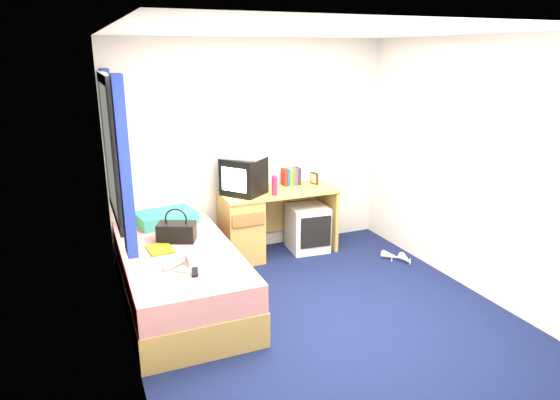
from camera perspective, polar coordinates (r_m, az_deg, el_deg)
name	(u,v)px	position (r m, az deg, el deg)	size (l,w,h in m)	color
ground	(318,312)	(4.62, 4.34, -12.63)	(3.40, 3.40, 0.00)	#0C1438
room_shell	(322,154)	(4.11, 4.79, 5.31)	(3.40, 3.40, 3.40)	white
bed	(180,277)	(4.72, -11.36, -8.58)	(1.01, 2.00, 0.54)	tan
pillow	(166,218)	(5.29, -12.88, -1.97)	(0.58, 0.37, 0.13)	#1B6BAF
desk	(255,222)	(5.63, -2.87, -2.53)	(1.30, 0.55, 0.75)	tan
storage_cube	(307,228)	(5.86, 3.16, -3.19)	(0.43, 0.43, 0.53)	white
crt_tv	(244,176)	(5.44, -4.18, 2.73)	(0.54, 0.55, 0.40)	black
vcr	(243,154)	(5.39, -4.20, 5.22)	(0.42, 0.30, 0.08)	silver
book_row	(291,176)	(5.83, 1.26, 2.71)	(0.20, 0.13, 0.20)	maroon
picture_frame	(314,178)	(5.88, 3.94, 2.50)	(0.02, 0.12, 0.14)	#322310
pink_water_bottle	(275,186)	(5.41, -0.62, 1.58)	(0.06, 0.06, 0.20)	#E72047
aerosol_can	(264,185)	(5.53, -1.87, 1.73)	(0.05, 0.05, 0.17)	white
handbag	(177,231)	(4.78, -11.73, -3.53)	(0.40, 0.32, 0.32)	black
towel	(205,255)	(4.33, -8.58, -6.19)	(0.29, 0.24, 0.10)	silver
magazine	(160,249)	(4.63, -13.55, -5.47)	(0.21, 0.28, 0.01)	yellow
water_bottle	(174,263)	(4.25, -12.04, -7.04)	(0.07, 0.07, 0.20)	white
colour_swatch_fan	(189,271)	(4.14, -10.40, -8.02)	(0.22, 0.06, 0.01)	gold
remote_control	(195,272)	(4.11, -9.70, -8.14)	(0.05, 0.16, 0.02)	black
window_assembly	(115,152)	(4.56, -18.38, 5.23)	(0.11, 1.42, 1.40)	silver
white_heels	(399,258)	(5.76, 13.41, -6.43)	(0.25, 0.38, 0.09)	silver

